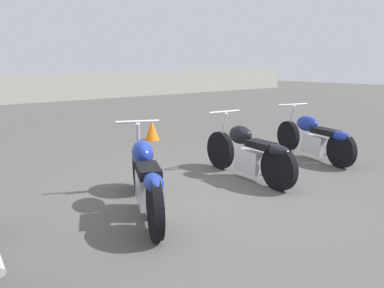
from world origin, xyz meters
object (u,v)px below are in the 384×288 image
motorcycle_slot_2 (249,153)px  motorcycle_slot_3 (314,137)px  traffic_cone_near (152,130)px  motorcycle_slot_1 (145,177)px

motorcycle_slot_2 → motorcycle_slot_3: (1.90, 0.06, -0.01)m
motorcycle_slot_3 → traffic_cone_near: motorcycle_slot_3 is taller
motorcycle_slot_2 → motorcycle_slot_3: bearing=8.7°
motorcycle_slot_1 → motorcycle_slot_3: bearing=28.1°
motorcycle_slot_1 → motorcycle_slot_2: size_ratio=1.01×
motorcycle_slot_2 → traffic_cone_near: bearing=87.8°
motorcycle_slot_1 → traffic_cone_near: (2.51, 3.61, -0.21)m
motorcycle_slot_2 → motorcycle_slot_1: bearing=-169.9°
traffic_cone_near → motorcycle_slot_2: bearing=-99.0°
motorcycle_slot_2 → motorcycle_slot_3: 1.90m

